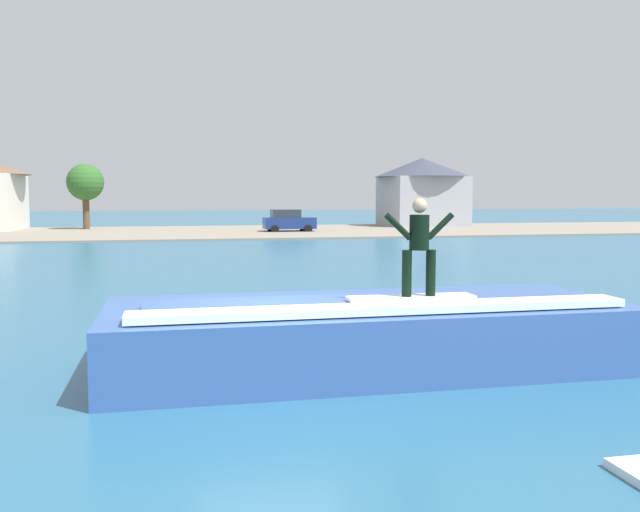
% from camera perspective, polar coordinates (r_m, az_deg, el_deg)
% --- Properties ---
extents(ground_plane, '(260.00, 260.00, 0.00)m').
position_cam_1_polar(ground_plane, '(10.97, -4.00, -10.50)').
color(ground_plane, '#275C7C').
extents(wave_crest, '(8.85, 3.42, 1.25)m').
position_cam_1_polar(wave_crest, '(11.80, 4.07, -6.45)').
color(wave_crest, '#36599D').
rests_on(wave_crest, ground_plane).
extents(surfboard, '(2.12, 0.46, 0.06)m').
position_cam_1_polar(surfboard, '(11.26, 7.64, -3.47)').
color(surfboard, white).
rests_on(surfboard, wave_crest).
extents(surfer, '(1.19, 0.32, 1.60)m').
position_cam_1_polar(surfer, '(11.15, 8.32, 1.19)').
color(surfer, black).
rests_on(surfer, surfboard).
extents(shoreline_bank, '(120.00, 19.98, 0.12)m').
position_cam_1_polar(shoreline_bank, '(55.26, -10.77, 1.99)').
color(shoreline_bank, gray).
rests_on(shoreline_bank, ground_plane).
extents(car_far_shore, '(4.10, 2.23, 1.86)m').
position_cam_1_polar(car_far_shore, '(54.55, -2.66, 2.97)').
color(car_far_shore, navy).
rests_on(car_far_shore, ground_plane).
extents(house_gabled_white, '(9.10, 9.10, 6.53)m').
position_cam_1_polar(house_gabled_white, '(65.78, 8.57, 5.59)').
color(house_gabled_white, '#9EA3AD').
rests_on(house_gabled_white, ground_plane).
extents(tree_tall_bare, '(3.10, 3.10, 5.66)m').
position_cam_1_polar(tree_tall_bare, '(61.27, -19.10, 5.81)').
color(tree_tall_bare, brown).
rests_on(tree_tall_bare, ground_plane).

